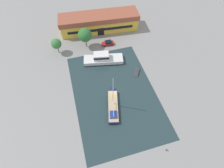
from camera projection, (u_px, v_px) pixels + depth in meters
The scene contains 10 objects.
ground_plane at pixel (114, 93), 50.55m from camera, with size 440.00×440.00×0.00m, color gray.
water_canal at pixel (114, 93), 50.55m from camera, with size 22.98×35.03×0.01m, color #23383D.
warehouse_building at pixel (99, 22), 65.72m from camera, with size 29.87×10.17×6.24m.
quay_tree_near_building at pixel (85, 35), 58.53m from camera, with size 4.65×4.65×7.21m.
quay_tree_by_water at pixel (56, 44), 57.51m from camera, with size 3.40×3.40×5.53m.
parked_car at pixel (108, 43), 62.28m from camera, with size 4.17×1.82×1.58m.
sailboat_moored at pixel (113, 106), 47.36m from camera, with size 4.97×11.26×11.95m.
motor_cruiser at pixel (103, 59), 57.07m from camera, with size 13.42×6.59×3.41m.
small_dinghy at pixel (137, 72), 54.95m from camera, with size 2.95×3.55×0.50m.
mooring_bollard at pixel (167, 150), 40.69m from camera, with size 0.29×0.29×0.74m.
Camera 1 is at (-8.29, -26.57, 42.29)m, focal length 28.00 mm.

